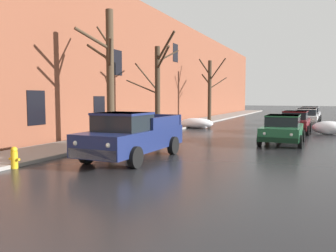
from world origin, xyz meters
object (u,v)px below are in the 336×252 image
sedan_maroon_parked_kerbside_mid (295,121)px  sedan_white_parked_far_down_block (307,117)px  pickup_truck_darkblue_approaching_near_lane (132,136)px  bare_tree_mid_block (158,85)px  fire_hydrant (14,157)px  sedan_green_parked_kerbside_close (283,128)px  bare_tree_second_along_sidewalk (109,74)px  bare_tree_far_down_block (210,89)px  sedan_silver_queued_behind_truck (310,114)px

sedan_maroon_parked_kerbside_mid → sedan_white_parked_far_down_block: size_ratio=0.91×
pickup_truck_darkblue_approaching_near_lane → bare_tree_mid_block: bearing=108.9°
fire_hydrant → bare_tree_mid_block: bearing=90.5°
bare_tree_mid_block → sedan_maroon_parked_kerbside_mid: 9.15m
sedan_green_parked_kerbside_close → sedan_maroon_parked_kerbside_mid: (0.21, 5.64, -0.00)m
bare_tree_mid_block → sedan_maroon_parked_kerbside_mid: size_ratio=1.55×
bare_tree_mid_block → fire_hydrant: (0.11, -10.97, -2.68)m
bare_tree_second_along_sidewalk → bare_tree_far_down_block: bare_tree_second_along_sidewalk is taller
bare_tree_second_along_sidewalk → sedan_silver_queued_behind_truck: 23.30m
bare_tree_far_down_block → sedan_silver_queued_behind_truck: bare_tree_far_down_block is taller
sedan_white_parked_far_down_block → pickup_truck_darkblue_approaching_near_lane: bearing=-106.3°
sedan_white_parked_far_down_block → sedan_silver_queued_behind_truck: (0.05, 6.11, 0.00)m
bare_tree_second_along_sidewalk → fire_hydrant: size_ratio=9.00×
bare_tree_second_along_sidewalk → sedan_silver_queued_behind_truck: bearing=69.1°
sedan_maroon_parked_kerbside_mid → sedan_silver_queued_behind_truck: 11.97m
bare_tree_far_down_block → sedan_green_parked_kerbside_close: (7.49, -12.01, -2.31)m
bare_tree_second_along_sidewalk → pickup_truck_darkblue_approaching_near_lane: bare_tree_second_along_sidewalk is taller
bare_tree_second_along_sidewalk → fire_hydrant: bearing=-88.0°
bare_tree_far_down_block → sedan_green_parked_kerbside_close: bearing=-58.1°
bare_tree_mid_block → bare_tree_far_down_block: (-0.08, 10.90, 0.03)m
pickup_truck_darkblue_approaching_near_lane → sedan_maroon_parked_kerbside_mid: pickup_truck_darkblue_approaching_near_lane is taller
bare_tree_far_down_block → sedan_maroon_parked_kerbside_mid: bare_tree_far_down_block is taller
pickup_truck_darkblue_approaching_near_lane → sedan_white_parked_far_down_block: (5.38, 18.33, -0.13)m
bare_tree_second_along_sidewalk → sedan_maroon_parked_kerbside_mid: (7.71, 9.67, -2.63)m
bare_tree_second_along_sidewalk → bare_tree_mid_block: (0.10, 5.14, -0.34)m
bare_tree_mid_block → fire_hydrant: size_ratio=8.61×
bare_tree_second_along_sidewalk → bare_tree_mid_block: size_ratio=1.05×
bare_tree_far_down_block → sedan_white_parked_far_down_block: bare_tree_far_down_block is taller
sedan_white_parked_far_down_block → fire_hydrant: bearing=-110.5°
bare_tree_mid_block → pickup_truck_darkblue_approaching_near_lane: bearing=-71.1°
bare_tree_far_down_block → fire_hydrant: size_ratio=8.23×
bare_tree_far_down_block → sedan_green_parked_kerbside_close: 14.34m
fire_hydrant → sedan_maroon_parked_kerbside_mid: bearing=64.2°
pickup_truck_darkblue_approaching_near_lane → sedan_white_parked_far_down_block: 19.10m
bare_tree_mid_block → sedan_maroon_parked_kerbside_mid: bare_tree_mid_block is taller
bare_tree_far_down_block → fire_hydrant: 22.03m
pickup_truck_darkblue_approaching_near_lane → sedan_green_parked_kerbside_close: (4.68, 6.84, -0.13)m
bare_tree_far_down_block → sedan_white_parked_far_down_block: (8.19, -0.52, -2.31)m
bare_tree_mid_block → sedan_green_parked_kerbside_close: bearing=-8.5°
pickup_truck_darkblue_approaching_near_lane → sedan_maroon_parked_kerbside_mid: bearing=68.6°
sedan_maroon_parked_kerbside_mid → sedan_silver_queued_behind_truck: bearing=87.4°
bare_tree_mid_block → sedan_white_parked_far_down_block: (8.10, 10.38, -2.28)m
bare_tree_far_down_block → pickup_truck_darkblue_approaching_near_lane: bare_tree_far_down_block is taller
pickup_truck_darkblue_approaching_near_lane → fire_hydrant: pickup_truck_darkblue_approaching_near_lane is taller
sedan_silver_queued_behind_truck → bare_tree_far_down_block: bearing=-145.8°
sedan_green_parked_kerbside_close → sedan_maroon_parked_kerbside_mid: same height
bare_tree_mid_block → pickup_truck_darkblue_approaching_near_lane: bare_tree_mid_block is taller
sedan_silver_queued_behind_truck → bare_tree_second_along_sidewalk: bearing=-110.9°
sedan_green_parked_kerbside_close → sedan_white_parked_far_down_block: same height
bare_tree_mid_block → sedan_silver_queued_behind_truck: bearing=63.7°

